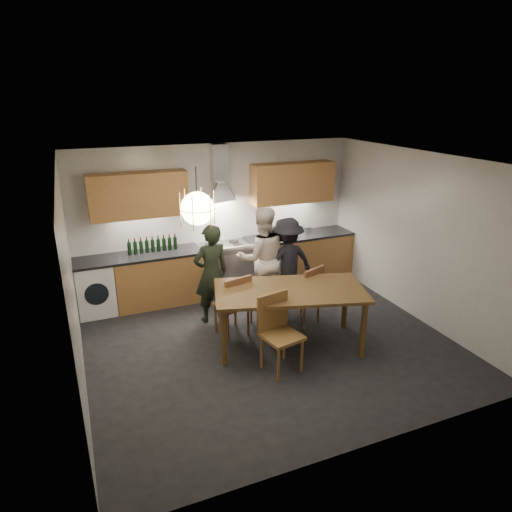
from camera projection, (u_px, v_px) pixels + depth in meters
name	position (u px, v px, depth m)	size (l,w,h in m)	color
ground	(269.00, 342.00, 6.58)	(5.00, 5.00, 0.00)	black
room_shell	(270.00, 229.00, 6.00)	(5.02, 4.52, 2.61)	silver
counter_run	(226.00, 268.00, 8.13)	(5.00, 0.62, 0.90)	#BC8348
range_stove	(225.00, 269.00, 8.12)	(0.90, 0.60, 0.92)	silver
wall_fixtures	(221.00, 188.00, 7.74)	(4.30, 0.54, 1.10)	tan
pendant_lamp	(197.00, 208.00, 5.42)	(0.43, 0.43, 0.70)	black
dining_table	(290.00, 296.00, 6.27)	(2.25, 1.55, 0.86)	brown
chair_back_left	(235.00, 302.00, 6.58)	(0.52, 0.52, 0.96)	brown
chair_back_mid	(267.00, 300.00, 6.85)	(0.39, 0.39, 0.81)	brown
chair_back_right	(308.00, 292.00, 6.93)	(0.56, 0.56, 0.95)	brown
chair_front	(277.00, 327.00, 5.82)	(0.54, 0.54, 1.01)	brown
person_left	(211.00, 274.00, 6.99)	(0.57, 0.37, 1.56)	black
person_mid	(262.00, 258.00, 7.42)	(0.83, 0.65, 1.71)	beige
person_right	(287.00, 262.00, 7.55)	(0.97, 0.56, 1.51)	black
mixing_bowl	(272.00, 237.00, 8.23)	(0.34, 0.34, 0.08)	#A9A9AC
stock_pot	(306.00, 230.00, 8.59)	(0.17, 0.17, 0.12)	silver
wine_bottles	(153.00, 244.00, 7.55)	(0.82, 0.06, 0.27)	black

